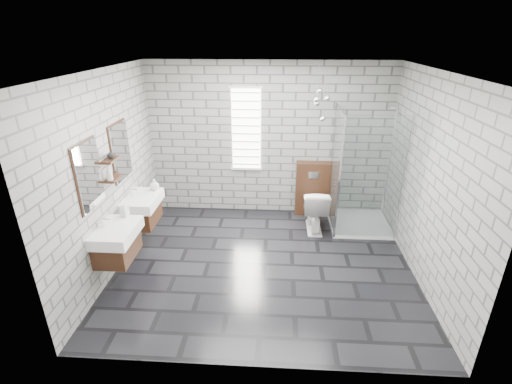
# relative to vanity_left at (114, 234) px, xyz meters

# --- Properties ---
(floor) EXTENTS (4.20, 3.60, 0.02)m
(floor) POSITION_rel_vanity_left_xyz_m (1.91, 0.54, -0.77)
(floor) COLOR black
(floor) RESTS_ON ground
(ceiling) EXTENTS (4.20, 3.60, 0.02)m
(ceiling) POSITION_rel_vanity_left_xyz_m (1.91, 0.54, 1.95)
(ceiling) COLOR white
(ceiling) RESTS_ON wall_back
(wall_back) EXTENTS (4.20, 0.02, 2.70)m
(wall_back) POSITION_rel_vanity_left_xyz_m (1.91, 2.35, 0.59)
(wall_back) COLOR gray
(wall_back) RESTS_ON floor
(wall_front) EXTENTS (4.20, 0.02, 2.70)m
(wall_front) POSITION_rel_vanity_left_xyz_m (1.91, -1.27, 0.59)
(wall_front) COLOR gray
(wall_front) RESTS_ON floor
(wall_left) EXTENTS (0.02, 3.60, 2.70)m
(wall_left) POSITION_rel_vanity_left_xyz_m (-0.20, 0.54, 0.59)
(wall_left) COLOR gray
(wall_left) RESTS_ON floor
(wall_right) EXTENTS (0.02, 3.60, 2.70)m
(wall_right) POSITION_rel_vanity_left_xyz_m (4.02, 0.54, 0.59)
(wall_right) COLOR gray
(wall_right) RESTS_ON floor
(vanity_left) EXTENTS (0.47, 0.70, 1.57)m
(vanity_left) POSITION_rel_vanity_left_xyz_m (0.00, 0.00, 0.00)
(vanity_left) COLOR #3E2213
(vanity_left) RESTS_ON wall_left
(vanity_right) EXTENTS (0.47, 0.70, 1.57)m
(vanity_right) POSITION_rel_vanity_left_xyz_m (0.00, 0.95, 0.00)
(vanity_right) COLOR #3E2213
(vanity_right) RESTS_ON wall_left
(shelf_lower) EXTENTS (0.14, 0.30, 0.03)m
(shelf_lower) POSITION_rel_vanity_left_xyz_m (-0.12, 0.49, 0.56)
(shelf_lower) COLOR #3E2213
(shelf_lower) RESTS_ON wall_left
(shelf_upper) EXTENTS (0.14, 0.30, 0.03)m
(shelf_upper) POSITION_rel_vanity_left_xyz_m (-0.12, 0.49, 0.82)
(shelf_upper) COLOR #3E2213
(shelf_upper) RESTS_ON wall_left
(window) EXTENTS (0.56, 0.05, 1.48)m
(window) POSITION_rel_vanity_left_xyz_m (1.51, 2.32, 0.79)
(window) COLOR white
(window) RESTS_ON wall_back
(cistern_panel) EXTENTS (0.60, 0.20, 1.00)m
(cistern_panel) POSITION_rel_vanity_left_xyz_m (2.71, 2.24, -0.26)
(cistern_panel) COLOR #3E2213
(cistern_panel) RESTS_ON floor
(flush_plate) EXTENTS (0.18, 0.01, 0.12)m
(flush_plate) POSITION_rel_vanity_left_xyz_m (2.71, 2.13, 0.04)
(flush_plate) COLOR silver
(flush_plate) RESTS_ON cistern_panel
(shower_enclosure) EXTENTS (1.00, 1.00, 2.03)m
(shower_enclosure) POSITION_rel_vanity_left_xyz_m (3.41, 1.72, -0.25)
(shower_enclosure) COLOR white
(shower_enclosure) RESTS_ON floor
(pendant_cluster) EXTENTS (0.26, 0.27, 0.89)m
(pendant_cluster) POSITION_rel_vanity_left_xyz_m (2.71, 1.91, 1.36)
(pendant_cluster) COLOR silver
(pendant_cluster) RESTS_ON ceiling
(toilet) EXTENTS (0.42, 0.74, 0.75)m
(toilet) POSITION_rel_vanity_left_xyz_m (2.71, 1.66, -0.38)
(toilet) COLOR white
(toilet) RESTS_ON floor
(soap_bottle_a) EXTENTS (0.11, 0.11, 0.19)m
(soap_bottle_a) POSITION_rel_vanity_left_xyz_m (0.05, 0.30, 0.19)
(soap_bottle_a) COLOR #B2B2B2
(soap_bottle_a) RESTS_ON vanity_left
(soap_bottle_b) EXTENTS (0.15, 0.15, 0.18)m
(soap_bottle_b) POSITION_rel_vanity_left_xyz_m (0.16, 1.21, 0.18)
(soap_bottle_b) COLOR #B2B2B2
(soap_bottle_b) RESTS_ON vanity_right
(soap_bottle_c) EXTENTS (0.09, 0.09, 0.20)m
(soap_bottle_c) POSITION_rel_vanity_left_xyz_m (-0.11, 0.38, 0.68)
(soap_bottle_c) COLOR #B2B2B2
(soap_bottle_c) RESTS_ON shelf_lower
(vase) EXTENTS (0.12, 0.12, 0.10)m
(vase) POSITION_rel_vanity_left_xyz_m (-0.11, 0.51, 0.89)
(vase) COLOR #B2B2B2
(vase) RESTS_ON shelf_upper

